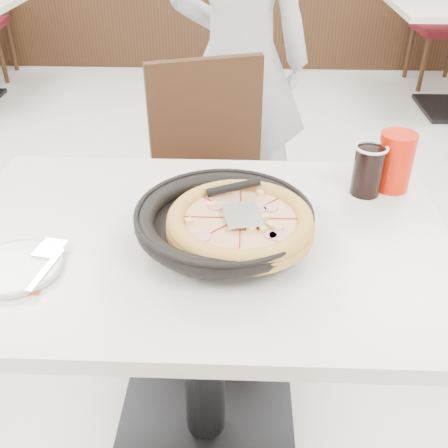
{
  "coord_description": "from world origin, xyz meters",
  "views": [
    {
      "loc": [
        0.18,
        -1.34,
        1.46
      ],
      "look_at": [
        0.15,
        -0.34,
        0.8
      ],
      "focal_mm": 42.0,
      "sensor_mm": 36.0,
      "label": 1
    }
  ],
  "objects_px": {
    "pizza_pan": "(224,227)",
    "red_cup": "(395,162)",
    "main_table": "(204,345)",
    "cola_glass": "(368,172)",
    "side_plate": "(16,267)",
    "chair_far": "(220,205)",
    "pizza": "(240,226)",
    "diner_person": "(239,62)",
    "bg_chair_right_far": "(445,26)"
  },
  "relations": [
    {
      "from": "chair_far",
      "to": "pizza_pan",
      "type": "height_order",
      "value": "chair_far"
    },
    {
      "from": "main_table",
      "to": "pizza",
      "type": "distance_m",
      "value": 0.45
    },
    {
      "from": "pizza",
      "to": "diner_person",
      "type": "distance_m",
      "value": 1.24
    },
    {
      "from": "chair_far",
      "to": "bg_chair_right_far",
      "type": "xyz_separation_m",
      "value": [
        1.68,
        2.83,
        0.0
      ]
    },
    {
      "from": "chair_far",
      "to": "red_cup",
      "type": "distance_m",
      "value": 0.69
    },
    {
      "from": "pizza_pan",
      "to": "cola_glass",
      "type": "height_order",
      "value": "cola_glass"
    },
    {
      "from": "main_table",
      "to": "diner_person",
      "type": "bearing_deg",
      "value": 86.38
    },
    {
      "from": "main_table",
      "to": "pizza_pan",
      "type": "bearing_deg",
      "value": -25.94
    },
    {
      "from": "bg_chair_right_far",
      "to": "red_cup",
      "type": "bearing_deg",
      "value": 65.5
    },
    {
      "from": "pizza",
      "to": "side_plate",
      "type": "bearing_deg",
      "value": -168.01
    },
    {
      "from": "cola_glass",
      "to": "pizza_pan",
      "type": "bearing_deg",
      "value": -146.83
    },
    {
      "from": "main_table",
      "to": "pizza",
      "type": "height_order",
      "value": "pizza"
    },
    {
      "from": "main_table",
      "to": "cola_glass",
      "type": "xyz_separation_m",
      "value": [
        0.43,
        0.21,
        0.44
      ]
    },
    {
      "from": "red_cup",
      "to": "diner_person",
      "type": "height_order",
      "value": "diner_person"
    },
    {
      "from": "chair_far",
      "to": "red_cup",
      "type": "relative_size",
      "value": 5.94
    },
    {
      "from": "pizza",
      "to": "chair_far",
      "type": "bearing_deg",
      "value": 96.76
    },
    {
      "from": "chair_far",
      "to": "pizza_pan",
      "type": "distance_m",
      "value": 0.69
    },
    {
      "from": "side_plate",
      "to": "chair_far",
      "type": "bearing_deg",
      "value": 61.07
    },
    {
      "from": "pizza_pan",
      "to": "red_cup",
      "type": "distance_m",
      "value": 0.53
    },
    {
      "from": "pizza_pan",
      "to": "cola_glass",
      "type": "relative_size",
      "value": 2.82
    },
    {
      "from": "bg_chair_right_far",
      "to": "main_table",
      "type": "bearing_deg",
      "value": 59.72
    },
    {
      "from": "chair_far",
      "to": "red_cup",
      "type": "height_order",
      "value": "chair_far"
    },
    {
      "from": "chair_far",
      "to": "bg_chair_right_far",
      "type": "relative_size",
      "value": 1.0
    },
    {
      "from": "red_cup",
      "to": "pizza",
      "type": "bearing_deg",
      "value": -144.08
    },
    {
      "from": "pizza_pan",
      "to": "bg_chair_right_far",
      "type": "bearing_deg",
      "value": 64.5
    },
    {
      "from": "pizza_pan",
      "to": "side_plate",
      "type": "bearing_deg",
      "value": -164.43
    },
    {
      "from": "chair_far",
      "to": "cola_glass",
      "type": "distance_m",
      "value": 0.65
    },
    {
      "from": "cola_glass",
      "to": "diner_person",
      "type": "height_order",
      "value": "diner_person"
    },
    {
      "from": "chair_far",
      "to": "pizza",
      "type": "bearing_deg",
      "value": 78.84
    },
    {
      "from": "pizza",
      "to": "cola_glass",
      "type": "relative_size",
      "value": 2.56
    },
    {
      "from": "side_plate",
      "to": "diner_person",
      "type": "distance_m",
      "value": 1.42
    },
    {
      "from": "chair_far",
      "to": "diner_person",
      "type": "bearing_deg",
      "value": -113.25
    },
    {
      "from": "red_cup",
      "to": "diner_person",
      "type": "distance_m",
      "value": 1.03
    },
    {
      "from": "pizza",
      "to": "bg_chair_right_far",
      "type": "xyz_separation_m",
      "value": [
        1.6,
        3.46,
        -0.34
      ]
    },
    {
      "from": "main_table",
      "to": "bg_chair_right_far",
      "type": "height_order",
      "value": "bg_chair_right_far"
    },
    {
      "from": "main_table",
      "to": "chair_far",
      "type": "bearing_deg",
      "value": 88.12
    },
    {
      "from": "cola_glass",
      "to": "diner_person",
      "type": "xyz_separation_m",
      "value": [
        -0.35,
        0.97,
        0.0
      ]
    },
    {
      "from": "main_table",
      "to": "cola_glass",
      "type": "height_order",
      "value": "cola_glass"
    },
    {
      "from": "chair_far",
      "to": "side_plate",
      "type": "xyz_separation_m",
      "value": [
        -0.41,
        -0.74,
        0.28
      ]
    },
    {
      "from": "red_cup",
      "to": "pizza_pan",
      "type": "bearing_deg",
      "value": -148.38
    },
    {
      "from": "red_cup",
      "to": "bg_chair_right_far",
      "type": "xyz_separation_m",
      "value": [
        1.19,
        3.17,
        -0.35
      ]
    },
    {
      "from": "diner_person",
      "to": "bg_chair_right_far",
      "type": "bearing_deg",
      "value": -120.86
    },
    {
      "from": "main_table",
      "to": "chair_far",
      "type": "relative_size",
      "value": 1.26
    },
    {
      "from": "chair_far",
      "to": "pizza",
      "type": "height_order",
      "value": "chair_far"
    },
    {
      "from": "red_cup",
      "to": "bg_chair_right_far",
      "type": "bearing_deg",
      "value": 69.33
    },
    {
      "from": "pizza",
      "to": "red_cup",
      "type": "xyz_separation_m",
      "value": [
        0.41,
        0.3,
        0.02
      ]
    },
    {
      "from": "chair_far",
      "to": "cola_glass",
      "type": "relative_size",
      "value": 7.31
    },
    {
      "from": "main_table",
      "to": "side_plate",
      "type": "height_order",
      "value": "side_plate"
    },
    {
      "from": "main_table",
      "to": "cola_glass",
      "type": "relative_size",
      "value": 9.23
    },
    {
      "from": "side_plate",
      "to": "bg_chair_right_far",
      "type": "bearing_deg",
      "value": 59.65
    }
  ]
}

